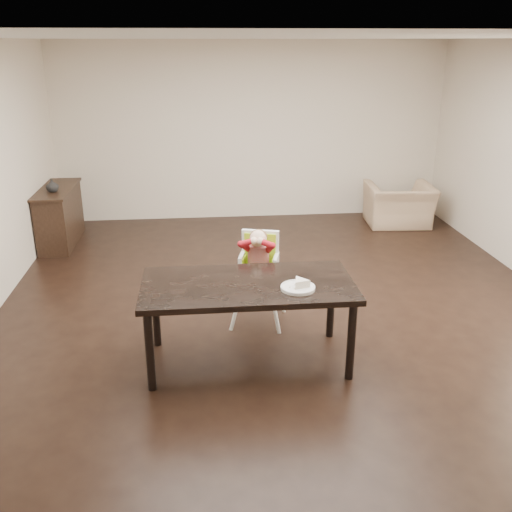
{
  "coord_description": "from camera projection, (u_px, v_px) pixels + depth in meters",
  "views": [
    {
      "loc": [
        -0.84,
        -5.38,
        2.66
      ],
      "look_at": [
        -0.34,
        -0.55,
        0.83
      ],
      "focal_mm": 40.0,
      "sensor_mm": 36.0,
      "label": 1
    }
  ],
  "objects": [
    {
      "name": "ground",
      "position": [
        283.0,
        310.0,
        6.03
      ],
      "size": [
        7.0,
        7.0,
        0.0
      ],
      "primitive_type": "plane",
      "color": "black",
      "rests_on": "ground"
    },
    {
      "name": "dining_table",
      "position": [
        248.0,
        291.0,
        4.84
      ],
      "size": [
        1.8,
        0.9,
        0.75
      ],
      "color": "black",
      "rests_on": "ground"
    },
    {
      "name": "plate",
      "position": [
        299.0,
        286.0,
        4.69
      ],
      "size": [
        0.33,
        0.33,
        0.08
      ],
      "rotation": [
        0.0,
        0.0,
        -0.17
      ],
      "color": "white",
      "rests_on": "dining_table"
    },
    {
      "name": "armchair",
      "position": [
        399.0,
        198.0,
        8.69
      ],
      "size": [
        1.01,
        0.7,
        0.85
      ],
      "primitive_type": "imported",
      "rotation": [
        0.0,
        0.0,
        3.07
      ],
      "color": "tan",
      "rests_on": "ground"
    },
    {
      "name": "vase",
      "position": [
        52.0,
        186.0,
        7.55
      ],
      "size": [
        0.17,
        0.18,
        0.16
      ],
      "primitive_type": "imported",
      "rotation": [
        0.0,
        0.0,
        -0.03
      ],
      "color": "#99999E",
      "rests_on": "sideboard"
    },
    {
      "name": "sideboard",
      "position": [
        60.0,
        216.0,
        7.9
      ],
      "size": [
        0.44,
        1.26,
        0.79
      ],
      "color": "black",
      "rests_on": "ground"
    },
    {
      "name": "room_walls",
      "position": [
        286.0,
        133.0,
        5.37
      ],
      "size": [
        6.02,
        7.02,
        2.71
      ],
      "color": "beige",
      "rests_on": "ground"
    },
    {
      "name": "high_chair",
      "position": [
        259.0,
        257.0,
        5.58
      ],
      "size": [
        0.49,
        0.49,
        0.97
      ],
      "rotation": [
        0.0,
        0.0,
        -0.24
      ],
      "color": "white",
      "rests_on": "ground"
    }
  ]
}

